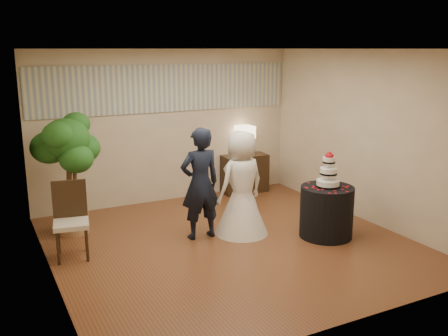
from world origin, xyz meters
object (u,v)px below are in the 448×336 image
wedding_cake (329,169)px  groom (200,184)px  table_lamp (245,141)px  console (245,174)px  side_chair (71,222)px  cake_table (326,212)px  ficus_tree (69,174)px  bride (242,183)px

wedding_cake → groom: bearing=154.1°
groom → table_lamp: bearing=-134.6°
wedding_cake → console: (0.09, 2.68, -0.68)m
groom → side_chair: groom is taller
cake_table → wedding_cake: wedding_cake is taller
groom → cake_table: groom is taller
wedding_cake → side_chair: size_ratio=0.52×
groom → ficus_tree: ficus_tree is taller
cake_table → console: size_ratio=0.88×
groom → wedding_cake: (1.72, -0.84, 0.21)m
side_chair → table_lamp: bearing=35.3°
wedding_cake → console: bearing=88.0°
console → bride: bearing=-119.1°
cake_table → console: bearing=88.0°
wedding_cake → console: size_ratio=0.60×
ficus_tree → side_chair: size_ratio=1.81×
table_lamp → groom: bearing=-134.4°
groom → cake_table: (1.72, -0.84, -0.45)m
groom → table_lamp: 2.60m
console → side_chair: side_chair is taller
side_chair → wedding_cake: bearing=-4.6°
groom → side_chair: size_ratio=1.62×
bride → table_lamp: bearing=-130.0°
table_lamp → wedding_cake: bearing=-92.0°
bride → ficus_tree: size_ratio=0.85×
ficus_tree → bride: bearing=-27.7°
table_lamp → ficus_tree: 3.59m
wedding_cake → table_lamp: table_lamp is taller
groom → table_lamp: groom is taller
table_lamp → side_chair: bearing=-154.7°
console → ficus_tree: ficus_tree is taller
bride → cake_table: bride is taller
cake_table → ficus_tree: (-3.42, 1.93, 0.55)m
cake_table → console: 2.68m
console → groom: bearing=-132.8°
wedding_cake → ficus_tree: bearing=150.5°
ficus_tree → wedding_cake: bearing=-29.5°
bride → console: bride is taller
ficus_tree → side_chair: (-0.18, -0.99, -0.42)m
groom → ficus_tree: (-1.70, 1.10, 0.10)m
wedding_cake → side_chair: 3.76m
cake_table → ficus_tree: bearing=150.5°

